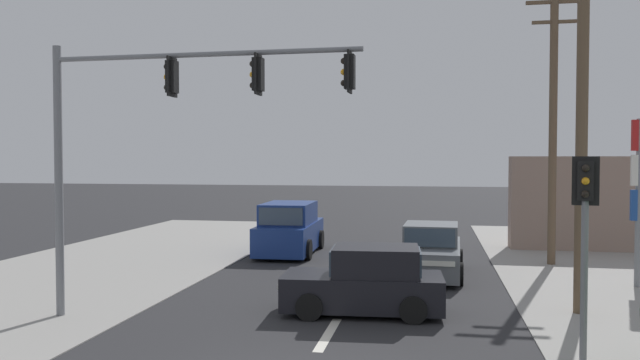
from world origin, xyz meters
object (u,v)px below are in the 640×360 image
(utility_pole_midground_right, at_px, (583,70))
(pedestal_signal_right_kerb, at_px, (585,223))
(traffic_signal_mast, at_px, (158,120))
(utility_pole_background_right, at_px, (553,120))
(suv_crossing_left, at_px, (290,230))
(sedan_oncoming_near, at_px, (431,252))
(hatchback_receding_far, at_px, (366,283))

(utility_pole_midground_right, relative_size, pedestal_signal_right_kerb, 2.95)
(traffic_signal_mast, bearing_deg, utility_pole_background_right, 43.10)
(suv_crossing_left, bearing_deg, traffic_signal_mast, -93.39)
(traffic_signal_mast, relative_size, sedan_oncoming_near, 1.60)
(traffic_signal_mast, xyz_separation_m, suv_crossing_left, (0.59, 9.88, -3.47))
(pedestal_signal_right_kerb, height_order, suv_crossing_left, pedestal_signal_right_kerb)
(hatchback_receding_far, bearing_deg, suv_crossing_left, 114.07)
(hatchback_receding_far, distance_m, suv_crossing_left, 9.16)
(utility_pole_midground_right, height_order, pedestal_signal_right_kerb, utility_pole_midground_right)
(utility_pole_background_right, xyz_separation_m, traffic_signal_mast, (-9.66, -9.04, -0.42))
(utility_pole_midground_right, distance_m, traffic_signal_mast, 9.44)
(utility_pole_background_right, bearing_deg, suv_crossing_left, 174.71)
(sedan_oncoming_near, bearing_deg, traffic_signal_mast, -131.74)
(utility_pole_background_right, height_order, traffic_signal_mast, utility_pole_background_right)
(traffic_signal_mast, height_order, sedan_oncoming_near, traffic_signal_mast)
(utility_pole_midground_right, bearing_deg, utility_pole_background_right, 84.99)
(pedestal_signal_right_kerb, distance_m, hatchback_receding_far, 5.17)
(suv_crossing_left, bearing_deg, sedan_oncoming_near, -33.66)
(pedestal_signal_right_kerb, bearing_deg, traffic_signal_mast, 171.72)
(utility_pole_background_right, distance_m, hatchback_receding_far, 10.08)
(pedestal_signal_right_kerb, relative_size, hatchback_receding_far, 0.96)
(utility_pole_midground_right, relative_size, suv_crossing_left, 2.29)
(sedan_oncoming_near, height_order, suv_crossing_left, suv_crossing_left)
(utility_pole_midground_right, xyz_separation_m, utility_pole_background_right, (0.59, 6.71, -0.72))
(utility_pole_midground_right, bearing_deg, suv_crossing_left, 138.34)
(hatchback_receding_far, bearing_deg, utility_pole_background_right, 54.61)
(traffic_signal_mast, relative_size, hatchback_receding_far, 1.85)
(pedestal_signal_right_kerb, distance_m, sedan_oncoming_near, 8.27)
(utility_pole_midground_right, height_order, sedan_oncoming_near, utility_pole_midground_right)
(traffic_signal_mast, distance_m, sedan_oncoming_near, 9.37)
(pedestal_signal_right_kerb, bearing_deg, utility_pole_background_right, 82.78)
(pedestal_signal_right_kerb, xyz_separation_m, hatchback_receding_far, (-4.04, 2.74, -1.71))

